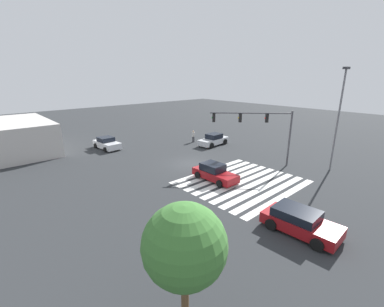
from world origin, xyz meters
TOP-DOWN VIEW (x-y plane):
  - ground_plane at (0.00, 0.00)m, footprint 113.01×113.01m
  - crosswalk_markings at (0.00, -6.42)m, footprint 9.57×8.20m
  - traffic_signal_mast at (4.74, -4.74)m, footprint 5.72×5.72m
  - car_0 at (-3.42, -13.19)m, footprint 2.36×4.33m
  - car_1 at (-4.01, 11.53)m, footprint 2.28×4.21m
  - car_2 at (7.21, 3.78)m, footprint 4.54×2.17m
  - car_3 at (-1.37, -4.47)m, footprint 1.91×4.20m
  - pedestrian at (6.24, 6.69)m, footprint 0.41×0.41m
  - street_light_pole_a at (8.70, -10.30)m, footprint 0.80×0.36m
  - tree_corner_a at (-12.45, -13.56)m, footprint 2.72×2.72m

SIDE VIEW (x-z plane):
  - ground_plane at x=0.00m, z-range 0.00..0.00m
  - crosswalk_markings at x=0.00m, z-range 0.00..0.01m
  - car_1 at x=-4.01m, z-range -0.06..1.37m
  - car_3 at x=-1.37m, z-range -0.06..1.38m
  - car_0 at x=-3.42m, z-range -0.01..1.36m
  - car_2 at x=7.21m, z-range -0.06..1.44m
  - pedestrian at x=6.24m, z-range 0.09..1.70m
  - tree_corner_a at x=-12.45m, z-range 1.16..6.25m
  - traffic_signal_mast at x=4.74m, z-range 1.43..6.98m
  - street_light_pole_a at x=8.70m, z-range 0.83..10.34m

